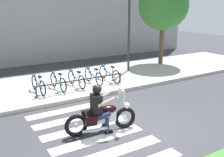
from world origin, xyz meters
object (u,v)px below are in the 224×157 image
street_lamp (129,21)px  tree_near_rack (163,5)px  motorcycle (102,117)px  rider (99,106)px  bicycle_3 (93,76)px  bike_rack (82,80)px  bicycle_1 (58,82)px  bicycle_2 (76,79)px  bicycle_4 (109,74)px  bicycle_0 (38,85)px

street_lamp → tree_near_rack: (2.66, 0.40, 0.76)m
tree_near_rack → motorcycle: bearing=-142.0°
motorcycle → rider: 0.38m
bicycle_3 → bike_rack: bicycle_3 is taller
bicycle_3 → street_lamp: 3.81m
bicycle_1 → tree_near_rack: size_ratio=0.32×
bicycle_2 → street_lamp: bearing=18.7°
bicycle_1 → bicycle_4: bicycle_1 is taller
bicycle_1 → bicycle_3: 1.67m
bicycle_2 → bicycle_1: bearing=-180.0°
rider → tree_near_rack: bearing=37.7°
bicycle_2 → tree_near_rack: bearing=14.5°
bicycle_4 → tree_near_rack: 5.76m
rider → bicycle_2: size_ratio=0.92×
bicycle_0 → bicycle_3: bicycle_0 is taller
bicycle_3 → street_lamp: street_lamp is taller
bicycle_3 → tree_near_rack: 6.45m
bicycle_0 → rider: bearing=-81.6°
bicycle_0 → bicycle_1: size_ratio=0.99×
bicycle_1 → rider: bearing=-93.4°
bicycle_1 → bicycle_3: bicycle_1 is taller
bike_rack → motorcycle: bearing=-105.9°
bicycle_0 → bicycle_4: bearing=0.0°
street_lamp → bicycle_3: bearing=-156.2°
bike_rack → bicycle_1: bearing=146.4°
rider → bicycle_0: 4.10m
bicycle_4 → bike_rack: 1.76m
bicycle_2 → street_lamp: (3.60, 1.22, 2.33)m
bicycle_3 → bicycle_4: 0.83m
street_lamp → rider: bearing=-131.6°
bicycle_2 → street_lamp: street_lamp is taller
bike_rack → bicycle_4: bearing=18.4°
rider → bike_rack: rider is taller
motorcycle → tree_near_rack: bearing=38.0°
rider → bicycle_3: (1.91, 4.04, -0.35)m
bicycle_0 → bicycle_2: bicycle_0 is taller
bicycle_3 → bicycle_4: bearing=0.0°
bicycle_2 → bicycle_4: size_ratio=0.93×
bicycle_0 → street_lamp: size_ratio=0.34×
tree_near_rack → bike_rack: bearing=-160.8°
bike_rack → street_lamp: bearing=26.3°
bicycle_0 → bike_rack: bicycle_0 is taller
bicycle_1 → bike_rack: bearing=-33.6°
bicycle_2 → bike_rack: 0.56m
bike_rack → rider: bearing=-107.1°
bicycle_3 → street_lamp: bearing=23.8°
bicycle_4 → street_lamp: size_ratio=0.36×
rider → bicycle_4: size_ratio=0.85×
rider → bicycle_2: rider is taller
bicycle_1 → bicycle_4: bearing=0.0°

